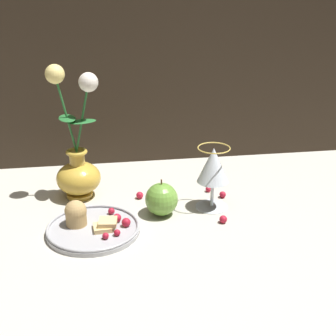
# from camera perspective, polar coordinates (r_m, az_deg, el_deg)

# --- Properties ---
(ground_plane) EXTENTS (2.40, 2.40, 0.00)m
(ground_plane) POSITION_cam_1_polar(r_m,az_deg,el_deg) (1.14, -0.58, -4.89)
(ground_plane) COLOR #B7B2A3
(ground_plane) RESTS_ON ground
(vase) EXTENTS (0.12, 0.11, 0.34)m
(vase) POSITION_cam_1_polar(r_m,az_deg,el_deg) (1.19, -10.96, 0.64)
(vase) COLOR gold
(vase) RESTS_ON ground_plane
(plate_with_pastries) EXTENTS (0.21, 0.21, 0.07)m
(plate_with_pastries) POSITION_cam_1_polar(r_m,az_deg,el_deg) (1.05, -9.41, -6.90)
(plate_with_pastries) COLOR #A3A3A8
(plate_with_pastries) RESTS_ON ground_plane
(wine_glass) EXTENTS (0.08, 0.08, 0.16)m
(wine_glass) POSITION_cam_1_polar(r_m,az_deg,el_deg) (1.11, 5.53, 0.05)
(wine_glass) COLOR silver
(wine_glass) RESTS_ON ground_plane
(apple_beside_vase) EXTENTS (0.08, 0.08, 0.09)m
(apple_beside_vase) POSITION_cam_1_polar(r_m,az_deg,el_deg) (1.10, -0.79, -3.83)
(apple_beside_vase) COLOR #669938
(apple_beside_vase) RESTS_ON ground_plane
(berry_near_plate) EXTENTS (0.02, 0.02, 0.02)m
(berry_near_plate) POSITION_cam_1_polar(r_m,az_deg,el_deg) (1.20, 6.68, -3.23)
(berry_near_plate) COLOR #AD192D
(berry_near_plate) RESTS_ON ground_plane
(berry_front_center) EXTENTS (0.02, 0.02, 0.02)m
(berry_front_center) POSITION_cam_1_polar(r_m,az_deg,el_deg) (1.08, 6.75, -6.23)
(berry_front_center) COLOR #AD192D
(berry_front_center) RESTS_ON ground_plane
(berry_by_glass_stem) EXTENTS (0.02, 0.02, 0.02)m
(berry_by_glass_stem) POSITION_cam_1_polar(r_m,az_deg,el_deg) (1.19, -3.47, -3.34)
(berry_by_glass_stem) COLOR #AD192D
(berry_by_glass_stem) RESTS_ON ground_plane
(berry_under_candlestick) EXTENTS (0.01, 0.01, 0.01)m
(berry_under_candlestick) POSITION_cam_1_polar(r_m,az_deg,el_deg) (1.23, 4.94, -2.59)
(berry_under_candlestick) COLOR #AD192D
(berry_under_candlestick) RESTS_ON ground_plane
(berry_far_right) EXTENTS (0.02, 0.02, 0.02)m
(berry_far_right) POSITION_cam_1_polar(r_m,az_deg,el_deg) (1.20, 0.02, -2.97)
(berry_far_right) COLOR #AD192D
(berry_far_right) RESTS_ON ground_plane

